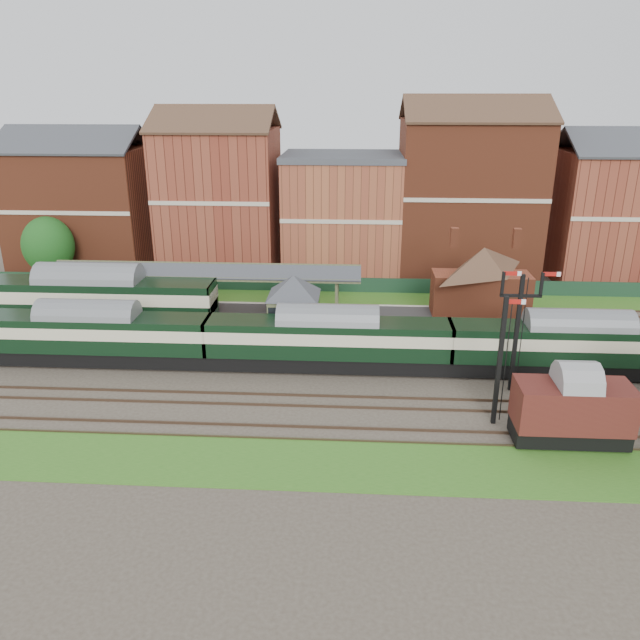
# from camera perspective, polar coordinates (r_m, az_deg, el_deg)

# --- Properties ---
(ground) EXTENTS (160.00, 160.00, 0.00)m
(ground) POSITION_cam_1_polar(r_m,az_deg,el_deg) (44.75, 1.09, -4.52)
(ground) COLOR #473D33
(ground) RESTS_ON ground
(grass_back) EXTENTS (90.00, 4.50, 0.06)m
(grass_back) POSITION_cam_1_polar(r_m,az_deg,el_deg) (59.62, 1.73, 2.00)
(grass_back) COLOR #2D6619
(grass_back) RESTS_ON ground
(grass_front) EXTENTS (90.00, 5.00, 0.06)m
(grass_front) POSITION_cam_1_polar(r_m,az_deg,el_deg) (34.25, 0.23, -12.98)
(grass_front) COLOR #2D6619
(grass_front) RESTS_ON ground
(fence) EXTENTS (90.00, 0.12, 1.50)m
(fence) POSITION_cam_1_polar(r_m,az_deg,el_deg) (61.30, 1.80, 3.23)
(fence) COLOR #193823
(fence) RESTS_ON ground
(platform) EXTENTS (55.00, 3.40, 1.00)m
(platform) POSITION_cam_1_polar(r_m,az_deg,el_deg) (53.94, -3.79, 0.48)
(platform) COLOR #2D2D2D
(platform) RESTS_ON ground
(signal_box) EXTENTS (5.40, 5.40, 6.00)m
(signal_box) POSITION_cam_1_polar(r_m,az_deg,el_deg) (46.74, -2.39, 0.81)
(signal_box) COLOR #586749
(signal_box) RESTS_ON ground
(brick_hut) EXTENTS (3.20, 2.64, 2.94)m
(brick_hut) POSITION_cam_1_polar(r_m,az_deg,el_deg) (47.35, 7.32, -1.67)
(brick_hut) COLOR maroon
(brick_hut) RESTS_ON ground
(station_building) EXTENTS (8.10, 8.10, 5.90)m
(station_building) POSITION_cam_1_polar(r_m,az_deg,el_deg) (53.48, 14.55, 3.57)
(station_building) COLOR brown
(station_building) RESTS_ON platform
(canopy) EXTENTS (26.00, 3.89, 4.08)m
(canopy) POSITION_cam_1_polar(r_m,az_deg,el_deg) (53.77, -10.27, 4.69)
(canopy) COLOR brown
(canopy) RESTS_ON platform
(semaphore_bracket) EXTENTS (3.60, 0.25, 8.18)m
(semaphore_bracket) POSITION_cam_1_polar(r_m,az_deg,el_deg) (41.95, 17.65, -0.43)
(semaphore_bracket) COLOR black
(semaphore_bracket) RESTS_ON ground
(semaphore_siding) EXTENTS (1.23, 0.25, 8.00)m
(semaphore_siding) POSITION_cam_1_polar(r_m,az_deg,el_deg) (37.60, 16.15, -3.49)
(semaphore_siding) COLOR black
(semaphore_siding) RESTS_ON ground
(town_backdrop) EXTENTS (69.00, 10.00, 16.00)m
(town_backdrop) POSITION_cam_1_polar(r_m,az_deg,el_deg) (66.63, 1.89, 10.17)
(town_backdrop) COLOR brown
(town_backdrop) RESTS_ON ground
(dmu_train) EXTENTS (51.27, 2.70, 3.94)m
(dmu_train) POSITION_cam_1_polar(r_m,az_deg,el_deg) (43.84, 0.71, -1.77)
(dmu_train) COLOR black
(dmu_train) RESTS_ON ground
(platform_railcar) EXTENTS (20.20, 3.18, 4.65)m
(platform_railcar) POSITION_cam_1_polar(r_m,az_deg,el_deg) (54.18, -20.13, 1.78)
(platform_railcar) COLOR black
(platform_railcar) RESTS_ON ground
(goods_van_a) EXTENTS (6.28, 2.72, 3.81)m
(goods_van_a) POSITION_cam_1_polar(r_m,az_deg,el_deg) (37.73, 22.07, -7.51)
(goods_van_a) COLOR black
(goods_van_a) RESTS_ON ground
(tree_back) EXTENTS (4.94, 4.94, 7.22)m
(tree_back) POSITION_cam_1_polar(r_m,az_deg,el_deg) (67.16, -23.59, 6.26)
(tree_back) COLOR #382619
(tree_back) RESTS_ON ground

